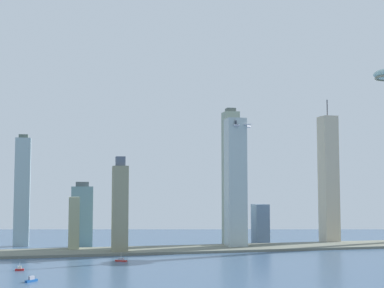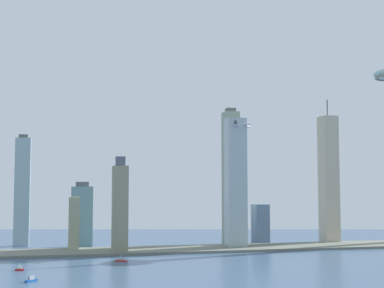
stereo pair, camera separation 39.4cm
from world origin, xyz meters
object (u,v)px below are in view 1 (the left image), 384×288
(skyscraper_3, at_px, (22,191))
(boat_1, at_px, (121,260))
(skyscraper_2, at_px, (329,179))
(skyscraper_4, at_px, (120,208))
(boat_2, at_px, (31,280))
(skyscraper_5, at_px, (231,177))
(airplane, at_px, (242,126))
(boat_3, at_px, (20,269))
(skyscraper_1, at_px, (260,224))
(skyscraper_7, at_px, (236,183))
(skyscraper_0, at_px, (82,216))
(skyscraper_8, at_px, (74,224))

(skyscraper_3, relative_size, boat_1, 11.82)
(skyscraper_2, distance_m, boat_1, 332.93)
(skyscraper_4, distance_m, boat_2, 204.09)
(skyscraper_2, xyz_separation_m, skyscraper_5, (-137.36, 12.99, 2.68))
(skyscraper_5, bearing_deg, skyscraper_3, 171.10)
(skyscraper_4, height_order, boat_2, skyscraper_4)
(skyscraper_2, height_order, boat_2, skyscraper_2)
(skyscraper_2, xyz_separation_m, airplane, (-137.46, -38.71, 66.89))
(boat_3, bearing_deg, skyscraper_5, -144.36)
(skyscraper_1, height_order, boat_2, skyscraper_1)
(skyscraper_2, relative_size, airplane, 6.71)
(skyscraper_3, xyz_separation_m, skyscraper_5, (273.50, -42.80, 18.63))
(skyscraper_7, bearing_deg, skyscraper_0, 161.85)
(skyscraper_0, distance_m, airplane, 237.96)
(skyscraper_5, xyz_separation_m, airplane, (-0.10, -51.71, 64.21))
(skyscraper_1, bearing_deg, skyscraper_7, -137.84)
(skyscraper_7, bearing_deg, boat_2, -140.09)
(skyscraper_2, height_order, skyscraper_7, skyscraper_2)
(skyscraper_3, height_order, skyscraper_8, skyscraper_3)
(skyscraper_0, distance_m, skyscraper_7, 203.80)
(boat_1, height_order, airplane, airplane)
(boat_1, height_order, boat_2, boat_1)
(skyscraper_1, bearing_deg, boat_3, -149.44)
(skyscraper_0, relative_size, skyscraper_5, 0.45)
(skyscraper_2, bearing_deg, skyscraper_7, -167.65)
(skyscraper_1, bearing_deg, skyscraper_0, 175.66)
(skyscraper_3, bearing_deg, skyscraper_5, -8.90)
(skyscraper_4, xyz_separation_m, boat_1, (-4.95, -69.00, -51.67))
(skyscraper_7, relative_size, boat_1, 13.27)
(skyscraper_2, distance_m, skyscraper_4, 299.45)
(skyscraper_0, distance_m, skyscraper_4, 93.43)
(skyscraper_0, relative_size, skyscraper_2, 0.42)
(skyscraper_4, height_order, skyscraper_8, skyscraper_4)
(skyscraper_4, bearing_deg, skyscraper_0, 116.57)
(skyscraper_2, bearing_deg, skyscraper_3, 172.27)
(skyscraper_1, height_order, boat_1, skyscraper_1)
(skyscraper_0, xyz_separation_m, skyscraper_1, (238.10, -18.07, -13.17))
(skyscraper_7, xyz_separation_m, boat_2, (-236.12, -197.48, -80.51))
(skyscraper_0, distance_m, boat_2, 266.51)
(skyscraper_7, bearing_deg, airplane, -44.04)
(skyscraper_4, distance_m, skyscraper_8, 66.79)
(boat_3, bearing_deg, skyscraper_8, -107.61)
(skyscraper_1, relative_size, airplane, 1.81)
(skyscraper_4, bearing_deg, skyscraper_7, 7.94)
(skyscraper_0, height_order, boat_2, skyscraper_0)
(boat_2, xyz_separation_m, boat_3, (-14.23, 64.96, -0.18))
(skyscraper_8, xyz_separation_m, boat_1, (46.90, -105.78, -31.20))
(skyscraper_2, distance_m, boat_2, 452.72)
(skyscraper_2, bearing_deg, boat_1, -157.83)
(skyscraper_1, bearing_deg, boat_2, -139.70)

